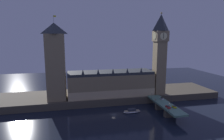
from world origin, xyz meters
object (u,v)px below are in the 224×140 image
object	(u,v)px
clock_tower	(160,52)
pedestrian_far_rail	(156,100)
street_lamp_mid	(172,98)
street_lamp_near	(169,106)
car_southbound_lead	(174,107)
pedestrian_mid_walk	(170,102)
car_northbound_trail	(168,107)
car_southbound_trail	(162,98)
street_lamp_far	(152,94)
victoria_tower	(56,62)
boat_upstream	(132,111)
pedestrian_near_rail	(167,108)

from	to	relation	value
clock_tower	pedestrian_far_rail	size ratio (longest dim) A/B	40.89
street_lamp_mid	street_lamp_near	bearing A→B (deg)	-124.51
street_lamp_near	car_southbound_lead	bearing A→B (deg)	37.95
pedestrian_mid_walk	pedestrian_far_rail	size ratio (longest dim) A/B	0.85
car_northbound_trail	pedestrian_mid_walk	size ratio (longest dim) A/B	3.04
pedestrian_mid_walk	car_southbound_trail	bearing A→B (deg)	103.38
pedestrian_far_rail	car_northbound_trail	bearing A→B (deg)	-81.71
clock_tower	car_southbound_lead	bearing A→B (deg)	-99.31
car_southbound_trail	street_lamp_far	size ratio (longest dim) A/B	0.67
victoria_tower	boat_upstream	world-z (taller)	victoria_tower
pedestrian_far_rail	car_southbound_trail	bearing A→B (deg)	25.48
pedestrian_far_rail	street_lamp_near	world-z (taller)	street_lamp_near
pedestrian_mid_walk	street_lamp_mid	world-z (taller)	street_lamp_mid
car_southbound_lead	pedestrian_mid_walk	bearing A→B (deg)	77.12
car_southbound_lead	boat_upstream	size ratio (longest dim) A/B	0.30
street_lamp_near	street_lamp_far	bearing A→B (deg)	90.00
street_lamp_near	boat_upstream	world-z (taller)	street_lamp_near
pedestrian_near_rail	pedestrian_mid_walk	distance (m)	15.48
victoria_tower	car_northbound_trail	size ratio (longest dim) A/B	14.84
pedestrian_near_rail	pedestrian_far_rail	bearing A→B (deg)	90.00
car_southbound_lead	car_southbound_trail	xyz separation A→B (m)	(0.00, 19.99, -0.01)
car_southbound_trail	street_lamp_far	xyz separation A→B (m)	(-7.39, 3.69, 3.32)
pedestrian_near_rail	boat_upstream	world-z (taller)	pedestrian_near_rail
street_lamp_mid	car_southbound_lead	bearing A→B (deg)	-106.95
pedestrian_near_rail	pedestrian_mid_walk	xyz separation A→B (m)	(9.32, 12.36, -0.09)
car_southbound_trail	pedestrian_far_rail	xyz separation A→B (m)	(-6.99, -3.33, 0.36)
car_southbound_trail	pedestrian_far_rail	bearing A→B (deg)	-154.52
victoria_tower	car_southbound_trail	size ratio (longest dim) A/B	16.90
pedestrian_far_rail	boat_upstream	size ratio (longest dim) A/B	0.13
street_lamp_near	boat_upstream	distance (m)	30.69
car_southbound_lead	street_lamp_near	size ratio (longest dim) A/B	0.70
victoria_tower	pedestrian_mid_walk	xyz separation A→B (m)	(89.20, -32.93, -30.47)
victoria_tower	car_southbound_trail	xyz separation A→B (m)	(86.87, -23.13, -30.67)
victoria_tower	pedestrian_mid_walk	bearing A→B (deg)	-20.26
clock_tower	boat_upstream	world-z (taller)	clock_tower
pedestrian_near_rail	boat_upstream	bearing A→B (deg)	141.65
street_lamp_near	boat_upstream	size ratio (longest dim) A/B	0.42
car_northbound_trail	pedestrian_mid_walk	bearing A→B (deg)	53.73
car_southbound_lead	pedestrian_mid_walk	size ratio (longest dim) A/B	2.63
victoria_tower	car_northbound_trail	distance (m)	97.44
car_northbound_trail	car_southbound_lead	xyz separation A→B (m)	(4.66, -0.67, -0.09)
clock_tower	car_southbound_trail	world-z (taller)	clock_tower
car_northbound_trail	car_southbound_lead	distance (m)	4.71
car_northbound_trail	pedestrian_near_rail	bearing A→B (deg)	-129.37
pedestrian_far_rail	clock_tower	bearing A→B (deg)	60.14
car_southbound_trail	street_lamp_mid	distance (m)	12.01
boat_upstream	car_southbound_trail	bearing A→B (deg)	10.94
victoria_tower	pedestrian_far_rail	xyz separation A→B (m)	(79.88, -26.46, -30.32)
car_northbound_trail	pedestrian_near_rail	xyz separation A→B (m)	(-2.33, -2.84, 0.19)
street_lamp_near	clock_tower	bearing A→B (deg)	73.11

